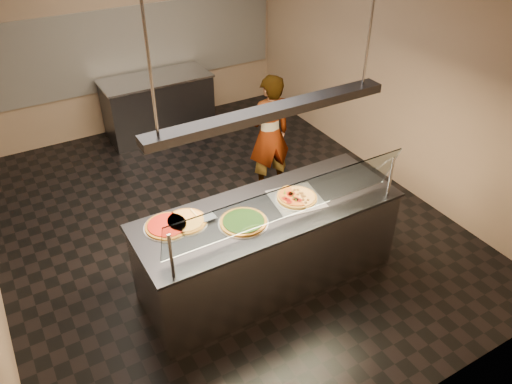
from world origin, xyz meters
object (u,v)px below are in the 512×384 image
half_pizza_sausage (304,194)px  worker (269,135)px  half_pizza_pepperoni (288,199)px  heat_lamp_housing (271,112)px  sneeze_guard (290,202)px  prep_table (158,106)px  serving_counter (268,246)px  pizza_spatula (200,214)px  perforated_tray (296,199)px  pizza_spinach (243,222)px  pizza_tomato (167,226)px  pizza_cheese (186,221)px

half_pizza_sausage → worker: (0.52, 1.50, -0.16)m
half_pizza_pepperoni → heat_lamp_housing: heat_lamp_housing is taller
sneeze_guard → half_pizza_pepperoni: size_ratio=5.72×
prep_table → serving_counter: bearing=-93.8°
half_pizza_sausage → pizza_spatula: half_pizza_sausage is taller
heat_lamp_housing → pizza_spatula: bearing=161.1°
half_pizza_pepperoni → half_pizza_sausage: half_pizza_pepperoni is taller
perforated_tray → worker: (0.61, 1.50, -0.14)m
sneeze_guard → pizza_spinach: size_ratio=5.07×
prep_table → heat_lamp_housing: (-0.25, -3.73, 1.48)m
worker → heat_lamp_housing: (-0.93, -1.50, 1.15)m
pizza_tomato → worker: worker is taller
serving_counter → pizza_cheese: 0.93m
half_pizza_sausage → pizza_spatula: bearing=168.4°
perforated_tray → pizza_cheese: size_ratio=1.30×
perforated_tray → pizza_cheese: bearing=169.3°
pizza_tomato → serving_counter: bearing=-13.5°
half_pizza_sausage → worker: worker is taller
sneeze_guard → perforated_tray: size_ratio=4.42×
perforated_tray → half_pizza_pepperoni: 0.10m
pizza_spatula → worker: bearing=39.7°
pizza_cheese → pizza_tomato: size_ratio=0.96×
worker → pizza_spatula: bearing=42.0°
sneeze_guard → pizza_spinach: (-0.32, 0.27, -0.28)m
serving_counter → pizza_spinach: pizza_spinach is taller
worker → heat_lamp_housing: heat_lamp_housing is taller
half_pizza_sausage → prep_table: bearing=92.4°
half_pizza_pepperoni → pizza_cheese: 1.02m
pizza_spinach → heat_lamp_housing: (0.32, 0.07, 1.00)m
pizza_tomato → half_pizza_pepperoni: bearing=-10.9°
pizza_spinach → worker: 2.01m
half_pizza_sausage → prep_table: size_ratio=0.25×
sneeze_guard → perforated_tray: (0.32, 0.35, -0.29)m
perforated_tray → pizza_spatula: size_ratio=2.31×
serving_counter → half_pizza_sausage: (0.41, 0.00, 0.49)m
pizza_spatula → serving_counter: bearing=-18.9°
pizza_cheese → sneeze_guard: bearing=-35.5°
pizza_cheese → pizza_spatula: bearing=2.2°
worker → sneeze_guard: bearing=65.7°
pizza_spinach → pizza_cheese: 0.53m
worker → prep_table: bearing=-70.9°
half_pizza_pepperoni → half_pizza_sausage: (0.18, -0.00, -0.01)m
perforated_tray → heat_lamp_housing: (-0.32, -0.00, 1.01)m
serving_counter → prep_table: same height
perforated_tray → half_pizza_pepperoni: size_ratio=1.29×
pizza_spinach → pizza_tomato: (-0.63, 0.30, -0.00)m
half_pizza_pepperoni → worker: worker is taller
pizza_tomato → pizza_spinach: bearing=-25.2°
sneeze_guard → pizza_spatula: bearing=138.3°
sneeze_guard → half_pizza_pepperoni: 0.49m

